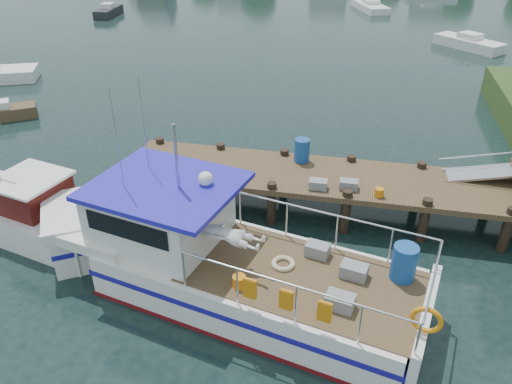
% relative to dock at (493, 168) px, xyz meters
% --- Properties ---
extents(ground_plane, '(160.00, 160.00, 0.00)m').
position_rel_dock_xyz_m(ground_plane, '(-6.51, -0.01, -2.24)').
color(ground_plane, black).
extents(dock, '(16.60, 3.00, 4.78)m').
position_rel_dock_xyz_m(dock, '(0.00, 0.00, 0.00)').
color(dock, '#4F3C25').
rests_on(dock, ground).
extents(lobster_boat, '(12.17, 5.71, 5.86)m').
position_rel_dock_xyz_m(lobster_boat, '(-8.11, -4.93, -1.18)').
color(lobster_boat, silver).
rests_on(lobster_boat, ground).
extents(work_boat, '(8.31, 4.08, 4.36)m').
position_rel_dock_xyz_m(work_boat, '(-15.42, -3.26, -1.55)').
color(work_boat, silver).
rests_on(work_boat, ground).
extents(moored_rowboat, '(3.38, 2.82, 0.97)m').
position_rel_dock_xyz_m(moored_rowboat, '(-22.24, 5.16, -1.88)').
color(moored_rowboat, '#4F3C25').
rests_on(moored_rowboat, ground).
extents(moored_b, '(5.01, 4.89, 1.15)m').
position_rel_dock_xyz_m(moored_b, '(3.21, 25.13, -1.81)').
color(moored_b, silver).
rests_on(moored_b, ground).
extents(moored_d, '(4.10, 6.31, 1.02)m').
position_rel_dock_xyz_m(moored_d, '(-4.33, 39.18, -1.86)').
color(moored_d, silver).
rests_on(moored_d, ground).
extents(moored_e, '(1.84, 4.38, 1.18)m').
position_rel_dock_xyz_m(moored_e, '(-29.11, 30.85, -1.80)').
color(moored_e, black).
rests_on(moored_e, ground).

